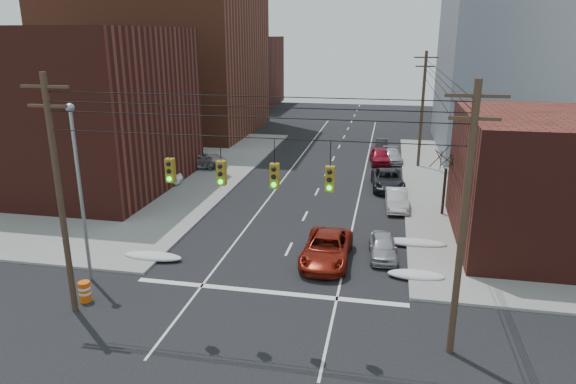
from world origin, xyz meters
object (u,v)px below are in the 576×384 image
at_px(lot_car_d, 148,164).
at_px(construction_barrel, 85,291).
at_px(lot_car_b, 197,159).
at_px(parked_car_e, 380,156).
at_px(lot_car_a, 157,176).
at_px(red_pickup, 327,249).
at_px(lot_car_c, 68,188).
at_px(parked_car_a, 383,247).
at_px(parked_car_f, 381,145).
at_px(parked_car_c, 388,180).
at_px(parked_car_d, 392,156).
at_px(parked_car_b, 397,200).

relative_size(lot_car_d, construction_barrel, 4.56).
bearing_deg(lot_car_b, lot_car_d, 117.70).
bearing_deg(lot_car_b, construction_barrel, 179.68).
xyz_separation_m(parked_car_e, lot_car_a, (-18.49, -11.54, 0.04)).
xyz_separation_m(red_pickup, lot_car_c, (-21.73, 8.04, 0.00)).
bearing_deg(red_pickup, lot_car_c, 160.26).
distance_m(parked_car_a, parked_car_f, 29.12).
xyz_separation_m(red_pickup, parked_car_c, (3.22, 15.38, -0.01)).
bearing_deg(parked_car_f, lot_car_c, -138.54).
xyz_separation_m(red_pickup, parked_car_f, (2.35, 30.34, -0.15)).
bearing_deg(parked_car_f, lot_car_d, -146.49).
distance_m(red_pickup, lot_car_a, 20.37).
xyz_separation_m(parked_car_d, lot_car_d, (-22.15, -9.18, 0.30)).
xyz_separation_m(parked_car_c, lot_car_d, (-21.79, 0.39, 0.17)).
relative_size(red_pickup, parked_car_c, 1.01).
height_order(red_pickup, construction_barrel, red_pickup).
relative_size(parked_car_e, construction_barrel, 4.54).
height_order(parked_car_c, lot_car_a, parked_car_c).
bearing_deg(parked_car_b, parked_car_f, 91.22).
bearing_deg(parked_car_c, parked_car_b, -87.02).
height_order(red_pickup, lot_car_c, red_pickup).
distance_m(lot_car_b, lot_car_d, 4.64).
bearing_deg(parked_car_c, lot_car_d, 173.92).
bearing_deg(lot_car_a, lot_car_b, -19.94).
height_order(red_pickup, parked_car_e, parked_car_e).
bearing_deg(parked_car_b, lot_car_a, 170.39).
bearing_deg(parked_car_c, lot_car_b, 165.01).
bearing_deg(lot_car_b, parked_car_b, -122.95).
relative_size(lot_car_a, construction_barrel, 4.04).
bearing_deg(parked_car_c, parked_car_a, -95.40).
bearing_deg(parked_car_b, parked_car_d, 88.11).
distance_m(parked_car_f, construction_barrel, 39.48).
xyz_separation_m(parked_car_d, parked_car_f, (-1.23, 5.39, -0.01)).
distance_m(parked_car_b, lot_car_b, 20.56).
distance_m(parked_car_a, construction_barrel, 16.23).
xyz_separation_m(parked_car_e, construction_barrel, (-13.30, -30.80, -0.26)).
height_order(parked_car_d, lot_car_a, lot_car_a).
distance_m(parked_car_e, lot_car_a, 21.79).
relative_size(parked_car_b, construction_barrel, 4.26).
xyz_separation_m(parked_car_a, parked_car_d, (0.44, 23.72, -0.02)).
xyz_separation_m(red_pickup, lot_car_b, (-14.85, 18.55, 0.15)).
distance_m(parked_car_a, lot_car_a, 22.29).
bearing_deg(lot_car_d, parked_car_d, -60.96).
relative_size(parked_car_b, parked_car_d, 0.99).
xyz_separation_m(red_pickup, parked_car_b, (3.95, 10.22, -0.07)).
relative_size(parked_car_b, lot_car_d, 0.93).
distance_m(parked_car_e, construction_barrel, 33.55).
bearing_deg(lot_car_a, parked_car_a, -128.23).
xyz_separation_m(parked_car_a, parked_car_e, (-0.79, 22.74, 0.13)).
bearing_deg(lot_car_d, lot_car_a, -137.41).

